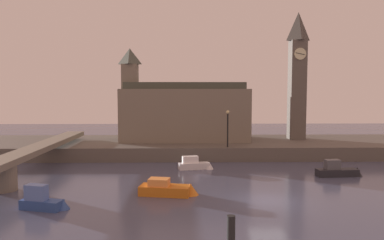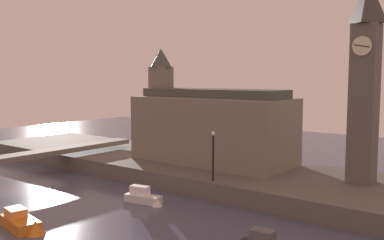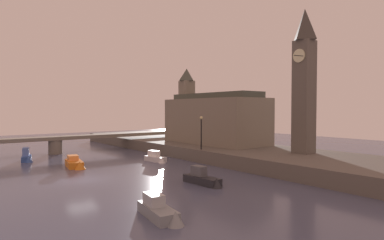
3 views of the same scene
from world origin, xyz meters
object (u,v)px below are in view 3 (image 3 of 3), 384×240
object	(u,v)px
parliament_hall	(213,118)
boat_patrol_orange	(75,163)
boat_tour_blue	(27,156)
boat_barge_dark	(204,179)
clock_tower	(304,79)
boat_ferry_white	(156,158)
streetlamp	(201,129)
boat_cruiser_grey	(161,211)

from	to	relation	value
parliament_hall	boat_patrol_orange	world-z (taller)	parliament_hall
boat_tour_blue	parliament_hall	bearing A→B (deg)	68.98
parliament_hall	boat_patrol_orange	bearing A→B (deg)	-92.01
boat_barge_dark	clock_tower	bearing A→B (deg)	89.34
clock_tower	parliament_hall	distance (m)	14.98
parliament_hall	boat_ferry_white	distance (m)	11.43
boat_patrol_orange	boat_barge_dark	xyz separation A→B (m)	(14.77, 5.73, 0.03)
parliament_hall	streetlamp	bearing A→B (deg)	-52.22
boat_tour_blue	boat_ferry_white	size ratio (longest dim) A/B	0.93
boat_ferry_white	boat_tour_blue	bearing A→B (deg)	-129.67
boat_patrol_orange	boat_cruiser_grey	world-z (taller)	boat_cruiser_grey
boat_barge_dark	parliament_hall	bearing A→B (deg)	136.02
clock_tower	parliament_hall	xyz separation A→B (m)	(-14.25, -0.38, -4.59)
boat_cruiser_grey	boat_barge_dark	bearing A→B (deg)	123.76
boat_ferry_white	boat_cruiser_grey	bearing A→B (deg)	-31.10
boat_barge_dark	boat_cruiser_grey	xyz separation A→B (m)	(4.99, -7.47, -0.02)
boat_patrol_orange	boat_cruiser_grey	bearing A→B (deg)	-5.03
boat_cruiser_grey	clock_tower	bearing A→B (deg)	102.69
boat_patrol_orange	parliament_hall	bearing A→B (deg)	87.99
streetlamp	boat_patrol_orange	world-z (taller)	streetlamp
boat_barge_dark	boat_tour_blue	size ratio (longest dim) A/B	1.28
streetlamp	boat_patrol_orange	size ratio (longest dim) A/B	0.87
clock_tower	boat_cruiser_grey	distance (m)	23.81
boat_ferry_white	boat_cruiser_grey	size ratio (longest dim) A/B	0.83
clock_tower	boat_ferry_white	distance (m)	19.09
boat_barge_dark	boat_patrol_orange	bearing A→B (deg)	-158.80
streetlamp	boat_ferry_white	world-z (taller)	streetlamp
clock_tower	boat_ferry_white	world-z (taller)	clock_tower
boat_patrol_orange	boat_cruiser_grey	size ratio (longest dim) A/B	1.06
streetlamp	boat_ferry_white	size ratio (longest dim) A/B	1.12
boat_barge_dark	boat_cruiser_grey	size ratio (longest dim) A/B	0.98
streetlamp	boat_tour_blue	distance (m)	21.40
boat_tour_blue	boat_ferry_white	distance (m)	15.76
boat_ferry_white	boat_cruiser_grey	distance (m)	20.65
boat_barge_dark	streetlamp	bearing A→B (deg)	141.64
boat_tour_blue	boat_ferry_white	bearing A→B (deg)	50.33
boat_ferry_white	clock_tower	bearing A→B (deg)	40.01
clock_tower	boat_cruiser_grey	world-z (taller)	clock_tower
clock_tower	boat_tour_blue	xyz separation A→B (m)	(-22.91, -22.92, -9.02)
streetlamp	boat_patrol_orange	xyz separation A→B (m)	(-5.58, -13.00, -3.53)
streetlamp	boat_tour_blue	xyz separation A→B (m)	(-13.56, -16.20, -3.40)
boat_barge_dark	boat_cruiser_grey	bearing A→B (deg)	-56.24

